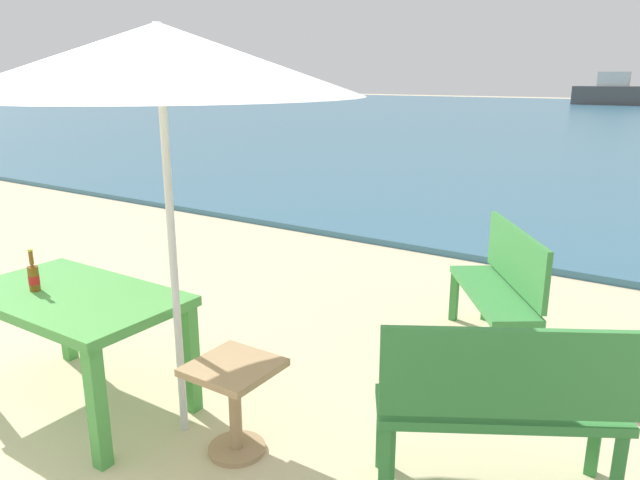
{
  "coord_description": "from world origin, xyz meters",
  "views": [
    {
      "loc": [
        2.59,
        -1.34,
        2.04
      ],
      "look_at": [
        -0.28,
        3.0,
        0.6
      ],
      "focal_mm": 33.41,
      "sensor_mm": 36.0,
      "label": 1
    }
  ],
  "objects_px": {
    "side_table_wood": "(235,395)",
    "patio_umbrella": "(159,60)",
    "bench_green_right": "(503,400)",
    "beer_bottle_amber": "(34,276)",
    "picnic_table_green": "(74,310)",
    "bench_green_left": "(502,282)",
    "boat_sailboat": "(620,93)"
  },
  "relations": [
    {
      "from": "bench_green_left",
      "to": "bench_green_right",
      "type": "bearing_deg",
      "value": -72.75
    },
    {
      "from": "picnic_table_green",
      "to": "bench_green_right",
      "type": "relative_size",
      "value": 1.15
    },
    {
      "from": "bench_green_right",
      "to": "patio_umbrella",
      "type": "bearing_deg",
      "value": -165.77
    },
    {
      "from": "patio_umbrella",
      "to": "bench_green_right",
      "type": "distance_m",
      "value": 2.38
    },
    {
      "from": "boat_sailboat",
      "to": "patio_umbrella",
      "type": "bearing_deg",
      "value": -85.32
    },
    {
      "from": "picnic_table_green",
      "to": "side_table_wood",
      "type": "distance_m",
      "value": 1.2
    },
    {
      "from": "picnic_table_green",
      "to": "bench_green_left",
      "type": "height_order",
      "value": "bench_green_left"
    },
    {
      "from": "side_table_wood",
      "to": "patio_umbrella",
      "type": "bearing_deg",
      "value": -178.84
    },
    {
      "from": "picnic_table_green",
      "to": "bench_green_left",
      "type": "distance_m",
      "value": 3.01
    },
    {
      "from": "patio_umbrella",
      "to": "boat_sailboat",
      "type": "bearing_deg",
      "value": 94.68
    },
    {
      "from": "boat_sailboat",
      "to": "bench_green_right",
      "type": "bearing_deg",
      "value": -83.02
    },
    {
      "from": "beer_bottle_amber",
      "to": "boat_sailboat",
      "type": "height_order",
      "value": "boat_sailboat"
    },
    {
      "from": "bench_green_right",
      "to": "picnic_table_green",
      "type": "bearing_deg",
      "value": -166.62
    },
    {
      "from": "picnic_table_green",
      "to": "bench_green_right",
      "type": "distance_m",
      "value": 2.56
    },
    {
      "from": "picnic_table_green",
      "to": "patio_umbrella",
      "type": "height_order",
      "value": "patio_umbrella"
    },
    {
      "from": "picnic_table_green",
      "to": "boat_sailboat",
      "type": "bearing_deg",
      "value": 93.7
    },
    {
      "from": "bench_green_right",
      "to": "beer_bottle_amber",
      "type": "bearing_deg",
      "value": -165.7
    },
    {
      "from": "side_table_wood",
      "to": "bench_green_right",
      "type": "bearing_deg",
      "value": 17.99
    },
    {
      "from": "side_table_wood",
      "to": "bench_green_left",
      "type": "relative_size",
      "value": 0.45
    },
    {
      "from": "beer_bottle_amber",
      "to": "bench_green_right",
      "type": "distance_m",
      "value": 2.81
    },
    {
      "from": "patio_umbrella",
      "to": "side_table_wood",
      "type": "bearing_deg",
      "value": 1.16
    },
    {
      "from": "beer_bottle_amber",
      "to": "bench_green_left",
      "type": "distance_m",
      "value": 3.25
    },
    {
      "from": "beer_bottle_amber",
      "to": "patio_umbrella",
      "type": "height_order",
      "value": "patio_umbrella"
    },
    {
      "from": "picnic_table_green",
      "to": "beer_bottle_amber",
      "type": "height_order",
      "value": "beer_bottle_amber"
    },
    {
      "from": "beer_bottle_amber",
      "to": "side_table_wood",
      "type": "height_order",
      "value": "beer_bottle_amber"
    },
    {
      "from": "patio_umbrella",
      "to": "boat_sailboat",
      "type": "relative_size",
      "value": 0.38
    },
    {
      "from": "beer_bottle_amber",
      "to": "bench_green_left",
      "type": "xyz_separation_m",
      "value": [
        2.18,
        2.38,
        -0.31
      ]
    },
    {
      "from": "bench_green_left",
      "to": "beer_bottle_amber",
      "type": "bearing_deg",
      "value": -132.47
    },
    {
      "from": "patio_umbrella",
      "to": "bench_green_left",
      "type": "height_order",
      "value": "patio_umbrella"
    },
    {
      "from": "picnic_table_green",
      "to": "side_table_wood",
      "type": "xyz_separation_m",
      "value": [
        1.16,
        0.16,
        -0.3
      ]
    },
    {
      "from": "boat_sailboat",
      "to": "side_table_wood",
      "type": "bearing_deg",
      "value": -84.79
    },
    {
      "from": "picnic_table_green",
      "to": "bench_green_left",
      "type": "bearing_deg",
      "value": 49.38
    }
  ]
}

